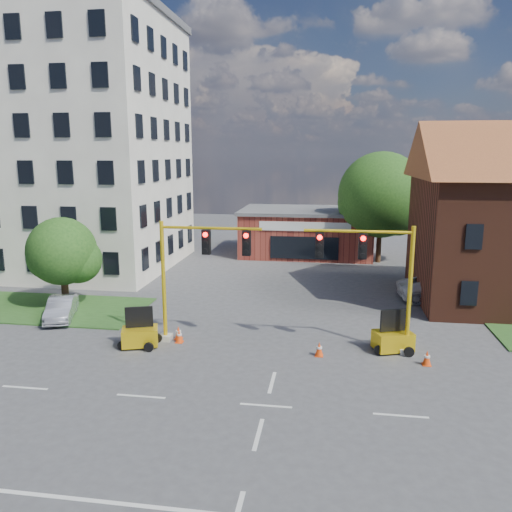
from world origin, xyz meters
name	(u,v)px	position (x,y,z in m)	size (l,w,h in m)	color
ground	(266,406)	(0.00, 0.00, 0.00)	(120.00, 120.00, 0.00)	#3E3E41
lane_markings	(254,451)	(0.00, -3.00, 0.01)	(60.00, 36.00, 0.01)	silver
office_block	(61,143)	(-20.00, 21.90, 10.31)	(18.40, 15.40, 20.60)	beige
brick_shop	(307,231)	(0.00, 29.98, 2.16)	(12.40, 8.40, 4.30)	maroon
tree_large	(386,198)	(6.88, 27.08, 5.70)	(7.79, 7.42, 9.66)	#3C2A15
tree_nw_front	(66,254)	(-13.79, 10.58, 3.42)	(4.39, 4.18, 5.67)	#3C2A15
signal_mast_west	(195,267)	(-4.36, 6.00, 3.92)	(5.30, 0.60, 6.20)	gray
signal_mast_east	(375,273)	(4.36, 6.00, 3.92)	(5.30, 0.60, 6.20)	gray
trailer_west	(140,335)	(-6.98, 5.01, 0.62)	(2.01, 1.65, 1.97)	yellow
trailer_east	(393,339)	(5.40, 6.28, 0.63)	(2.06, 1.70, 2.01)	yellow
cone_a	(178,333)	(-5.39, 6.25, 0.34)	(0.40, 0.40, 0.70)	#E23E0B
cone_b	(179,336)	(-5.22, 5.81, 0.34)	(0.40, 0.40, 0.70)	#E23E0B
cone_c	(319,349)	(1.88, 5.12, 0.34)	(0.40, 0.40, 0.70)	#E23E0B
cone_d	(427,358)	(6.75, 4.79, 0.34)	(0.40, 0.40, 0.70)	#E23E0B
pickup_white	(443,289)	(9.64, 15.48, 0.80)	(2.67, 5.79, 1.61)	white
sedan_silver_front	(61,308)	(-13.08, 8.37, 0.65)	(1.38, 3.95, 1.30)	#98999F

